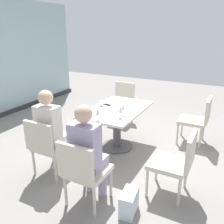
% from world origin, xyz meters
% --- Properties ---
extents(ground_plane, '(12.00, 12.00, 0.00)m').
position_xyz_m(ground_plane, '(0.00, 0.00, 0.00)').
color(ground_plane, gray).
extents(dining_table_main, '(1.38, 0.85, 0.73)m').
position_xyz_m(dining_table_main, '(0.00, 0.00, 0.55)').
color(dining_table_main, silver).
rests_on(dining_table_main, ground_plane).
extents(chair_side_end, '(0.50, 0.46, 0.87)m').
position_xyz_m(chair_side_end, '(-1.53, -0.32, 0.50)').
color(chair_side_end, beige).
rests_on(chair_side_end, ground_plane).
extents(chair_far_left, '(0.50, 0.46, 0.87)m').
position_xyz_m(chair_far_left, '(-1.23, 0.48, 0.50)').
color(chair_far_left, beige).
rests_on(chair_far_left, ground_plane).
extents(chair_front_right, '(0.46, 0.50, 0.87)m').
position_xyz_m(chair_front_right, '(0.83, -1.23, 0.50)').
color(chair_front_right, beige).
rests_on(chair_front_right, ground_plane).
extents(chair_far_right, '(0.50, 0.46, 0.87)m').
position_xyz_m(chair_far_right, '(1.23, 0.48, 0.50)').
color(chair_far_right, beige).
rests_on(chair_far_right, ground_plane).
extents(chair_front_left, '(0.46, 0.50, 0.87)m').
position_xyz_m(chair_front_left, '(-0.83, -1.23, 0.50)').
color(chair_front_left, beige).
rests_on(chair_front_left, ground_plane).
extents(person_side_end, '(0.39, 0.34, 1.26)m').
position_xyz_m(person_side_end, '(-1.42, -0.32, 0.70)').
color(person_side_end, '#9E93B7').
rests_on(person_side_end, ground_plane).
extents(person_far_left, '(0.39, 0.34, 1.26)m').
position_xyz_m(person_far_left, '(-1.12, 0.48, 0.70)').
color(person_far_left, silver).
rests_on(person_far_left, ground_plane).
extents(wine_glass_0, '(0.07, 0.07, 0.18)m').
position_xyz_m(wine_glass_0, '(-0.27, -0.23, 0.86)').
color(wine_glass_0, silver).
rests_on(wine_glass_0, dining_table_main).
extents(wine_glass_1, '(0.07, 0.07, 0.18)m').
position_xyz_m(wine_glass_1, '(-0.62, 0.01, 0.86)').
color(wine_glass_1, silver).
rests_on(wine_glass_1, dining_table_main).
extents(wine_glass_2, '(0.07, 0.07, 0.18)m').
position_xyz_m(wine_glass_2, '(-0.39, -0.25, 0.86)').
color(wine_glass_2, silver).
rests_on(wine_glass_2, dining_table_main).
extents(wine_glass_3, '(0.07, 0.07, 0.18)m').
position_xyz_m(wine_glass_3, '(-0.63, 0.24, 0.86)').
color(wine_glass_3, silver).
rests_on(wine_glass_3, dining_table_main).
extents(coffee_cup, '(0.08, 0.08, 0.09)m').
position_xyz_m(coffee_cup, '(0.00, 0.31, 0.78)').
color(coffee_cup, white).
rests_on(coffee_cup, dining_table_main).
extents(cell_phone_on_table, '(0.11, 0.16, 0.01)m').
position_xyz_m(cell_phone_on_table, '(0.10, 0.25, 0.73)').
color(cell_phone_on_table, black).
rests_on(cell_phone_on_table, dining_table_main).
extents(handbag_0, '(0.32, 0.20, 0.28)m').
position_xyz_m(handbag_0, '(-1.40, -0.85, 0.14)').
color(handbag_0, silver).
rests_on(handbag_0, ground_plane).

